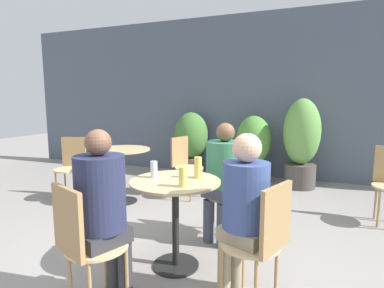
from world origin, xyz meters
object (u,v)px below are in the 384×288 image
object	(u,v)px
bistro_chair_2	(232,186)
potted_plant_1	(253,146)
bistro_chair_4	(72,162)
potted_plant_0	(191,140)
cafe_table_near	(175,201)
cafe_table_far	(122,161)
seated_person_1	(244,203)
bistro_chair_1	(262,235)
seated_person_0	(103,203)
potted_plant_2	(301,141)
bistro_chair_0	(83,238)
seated_person_2	(224,172)
beer_glass_0	(183,177)
bistro_chair_5	(184,161)
beer_glass_1	(198,167)
beer_glass_2	(154,169)

from	to	relation	value
bistro_chair_2	potted_plant_1	xyz separation A→B (m)	(-0.14, 2.23, 0.10)
bistro_chair_4	potted_plant_0	bearing A→B (deg)	41.51
cafe_table_near	cafe_table_far	distance (m)	1.88
cafe_table_near	bistro_chair_4	xyz separation A→B (m)	(-2.16, 1.18, -0.05)
bistro_chair_4	seated_person_1	world-z (taller)	seated_person_1
cafe_table_near	potted_plant_1	size ratio (longest dim) A/B	0.65
bistro_chair_1	potted_plant_0	xyz separation A→B (m)	(-1.77, 3.41, 0.15)
bistro_chair_1	cafe_table_near	bearing A→B (deg)	-90.00
bistro_chair_1	bistro_chair_2	size ratio (longest dim) A/B	1.00
cafe_table_near	bistro_chair_2	distance (m)	0.82
cafe_table_far	seated_person_0	bearing A→B (deg)	-59.70
seated_person_1	potted_plant_1	world-z (taller)	seated_person_1
bistro_chair_2	potted_plant_2	bearing A→B (deg)	96.01
bistro_chair_0	bistro_chair_2	distance (m)	1.64
cafe_table_near	seated_person_2	bearing A→B (deg)	67.39
potted_plant_0	potted_plant_2	size ratio (longest dim) A/B	0.83
seated_person_0	seated_person_1	size ratio (longest dim) A/B	1.02
beer_glass_0	bistro_chair_5	bearing A→B (deg)	111.50
seated_person_1	beer_glass_1	xyz separation A→B (m)	(-0.47, 0.39, 0.13)
cafe_table_near	beer_glass_1	distance (m)	0.34
beer_glass_0	bistro_chair_0	bearing A→B (deg)	-126.70
bistro_chair_0	cafe_table_near	bearing A→B (deg)	-90.00
cafe_table_far	beer_glass_2	size ratio (longest dim) A/B	5.51
bistro_chair_4	seated_person_0	distance (m)	2.62
bistro_chair_1	potted_plant_2	world-z (taller)	potted_plant_2
beer_glass_1	potted_plant_0	world-z (taller)	potted_plant_0
beer_glass_2	beer_glass_1	bearing A→B (deg)	18.80
bistro_chair_4	cafe_table_near	bearing A→B (deg)	-46.47
seated_person_0	seated_person_2	distance (m)	1.34
bistro_chair_0	bistro_chair_2	bearing A→B (deg)	-90.00
potted_plant_1	seated_person_0	bearing A→B (deg)	-96.90
bistro_chair_1	bistro_chair_4	world-z (taller)	same
cafe_table_far	bistro_chair_4	world-z (taller)	bistro_chair_4
bistro_chair_0	beer_glass_0	xyz separation A→B (m)	(0.45, 0.60, 0.30)
cafe_table_near	bistro_chair_0	bearing A→B (deg)	-112.61
seated_person_1	potted_plant_1	xyz separation A→B (m)	(-0.44, 3.25, -0.08)
cafe_table_far	beer_glass_2	bearing A→B (deg)	-47.41
cafe_table_near	beer_glass_0	world-z (taller)	beer_glass_0
beer_glass_0	potted_plant_1	bearing A→B (deg)	89.14
beer_glass_2	bistro_chair_0	bearing A→B (deg)	-98.16
bistro_chair_5	potted_plant_1	world-z (taller)	potted_plant_1
bistro_chair_1	beer_glass_2	distance (m)	1.06
bistro_chair_4	bistro_chair_5	size ratio (longest dim) A/B	1.00
potted_plant_0	bistro_chair_4	bearing A→B (deg)	-120.76
cafe_table_far	beer_glass_0	world-z (taller)	beer_glass_0
cafe_table_near	beer_glass_2	world-z (taller)	beer_glass_2
cafe_table_far	beer_glass_0	size ratio (longest dim) A/B	5.13
beer_glass_1	beer_glass_2	size ratio (longest dim) A/B	1.26
beer_glass_0	potted_plant_0	distance (m)	3.45
cafe_table_far	beer_glass_1	distance (m)	1.92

